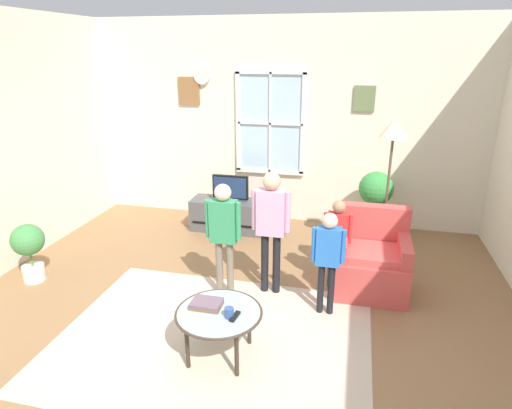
{
  "coord_description": "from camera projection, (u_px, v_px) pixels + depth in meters",
  "views": [
    {
      "loc": [
        1.05,
        -3.17,
        2.46
      ],
      "look_at": [
        0.11,
        0.84,
        0.98
      ],
      "focal_mm": 30.21,
      "sensor_mm": 36.0,
      "label": 1
    }
  ],
  "objects": [
    {
      "name": "coffee_table",
      "position": [
        219.0,
        315.0,
        3.55
      ],
      "size": [
        0.73,
        0.73,
        0.43
      ],
      "color": "#99B2B7",
      "rests_on": "ground_plane"
    },
    {
      "name": "potted_plant_by_window",
      "position": [
        375.0,
        200.0,
        5.89
      ],
      "size": [
        0.46,
        0.46,
        0.93
      ],
      "color": "silver",
      "rests_on": "ground_plane"
    },
    {
      "name": "book_stack",
      "position": [
        206.0,
        304.0,
        3.61
      ],
      "size": [
        0.26,
        0.19,
        0.05
      ],
      "color": "brown",
      "rests_on": "coffee_table"
    },
    {
      "name": "television",
      "position": [
        230.0,
        187.0,
        6.04
      ],
      "size": [
        0.51,
        0.08,
        0.37
      ],
      "color": "#4C4C4C",
      "rests_on": "tv_stand"
    },
    {
      "name": "ground_plane",
      "position": [
        224.0,
        335.0,
        3.96
      ],
      "size": [
        6.27,
        6.59,
        0.02
      ],
      "primitive_type": "cube",
      "color": "olive"
    },
    {
      "name": "cup",
      "position": [
        229.0,
        313.0,
        3.46
      ],
      "size": [
        0.08,
        0.08,
        0.09
      ],
      "primitive_type": "cylinder",
      "color": "#334C8C",
      "rests_on": "coffee_table"
    },
    {
      "name": "armchair",
      "position": [
        371.0,
        261.0,
        4.63
      ],
      "size": [
        0.76,
        0.74,
        0.87
      ],
      "color": "#D14C47",
      "rests_on": "ground_plane"
    },
    {
      "name": "area_rug",
      "position": [
        213.0,
        338.0,
        3.89
      ],
      "size": [
        2.79,
        2.1,
        0.01
      ],
      "primitive_type": "cube",
      "color": "#C6B29E",
      "rests_on": "ground_plane"
    },
    {
      "name": "floor_lamp",
      "position": [
        392.0,
        144.0,
        4.8
      ],
      "size": [
        0.32,
        0.32,
        1.76
      ],
      "color": "black",
      "rests_on": "ground_plane"
    },
    {
      "name": "back_wall",
      "position": [
        283.0,
        123.0,
        6.26
      ],
      "size": [
        5.67,
        0.17,
        2.92
      ],
      "color": "silver",
      "rests_on": "ground_plane"
    },
    {
      "name": "person_red_shirt",
      "position": [
        337.0,
        234.0,
        4.55
      ],
      "size": [
        0.3,
        0.14,
        1.0
      ],
      "color": "#333851",
      "rests_on": "ground_plane"
    },
    {
      "name": "person_blue_shirt",
      "position": [
        328.0,
        252.0,
        4.06
      ],
      "size": [
        0.32,
        0.14,
        1.05
      ],
      "color": "black",
      "rests_on": "ground_plane"
    },
    {
      "name": "tv_stand",
      "position": [
        231.0,
        215.0,
        6.19
      ],
      "size": [
        1.13,
        0.42,
        0.45
      ],
      "color": "#4C4C51",
      "rests_on": "ground_plane"
    },
    {
      "name": "person_green_shirt",
      "position": [
        224.0,
        228.0,
        4.34
      ],
      "size": [
        0.37,
        0.17,
        1.23
      ],
      "color": "#726656",
      "rests_on": "ground_plane"
    },
    {
      "name": "remote_near_books",
      "position": [
        235.0,
        316.0,
        3.46
      ],
      "size": [
        0.06,
        0.14,
        0.02
      ],
      "primitive_type": "cube",
      "rotation": [
        0.0,
        0.0,
        -0.15
      ],
      "color": "black",
      "rests_on": "coffee_table"
    },
    {
      "name": "potted_plant_corner",
      "position": [
        29.0,
        246.0,
        4.75
      ],
      "size": [
        0.35,
        0.35,
        0.67
      ],
      "color": "silver",
      "rests_on": "ground_plane"
    },
    {
      "name": "person_pink_shirt",
      "position": [
        271.0,
        219.0,
        4.39
      ],
      "size": [
        0.4,
        0.18,
        1.33
      ],
      "color": "black",
      "rests_on": "ground_plane"
    }
  ]
}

